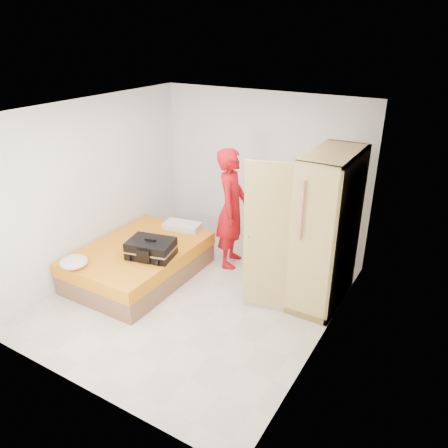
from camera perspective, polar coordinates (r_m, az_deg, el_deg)
The scene contains 7 objects.
room at distance 5.62m, azimuth -4.04°, elevation 1.48°, with size 4.00×4.02×2.60m.
bed at distance 6.71m, azimuth -10.96°, elevation -4.86°, with size 1.42×2.02×0.50m.
wardrobe at distance 5.86m, azimuth 12.68°, elevation -1.30°, with size 1.16×1.32×2.10m.
person at distance 6.67m, azimuth 1.00°, elevation 2.03°, with size 0.69×0.45×1.88m, color red.
suitcase at distance 6.25m, azimuth -9.52°, elevation -3.19°, with size 0.73×0.60×0.28m.
round_cushion at distance 6.27m, azimuth -19.03°, elevation -4.71°, with size 0.38×0.38×0.15m, color silver.
pillow at distance 7.05m, azimuth -5.47°, elevation -0.26°, with size 0.58×0.30×0.11m, color silver.
Camera 1 is at (2.97, -4.23, 3.49)m, focal length 35.00 mm.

